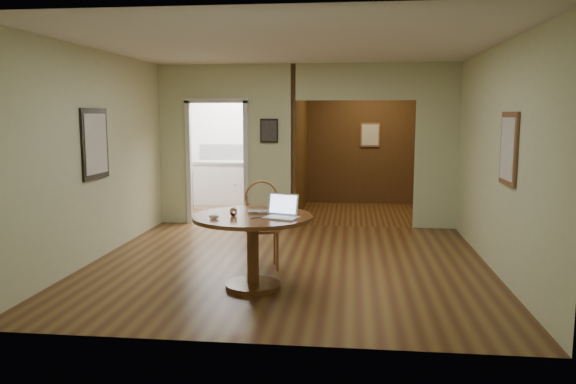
# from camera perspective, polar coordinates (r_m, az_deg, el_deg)

# --- Properties ---
(floor) EXTENTS (5.00, 5.00, 0.00)m
(floor) POSITION_cam_1_polar(r_m,az_deg,el_deg) (7.14, -0.02, -7.32)
(floor) COLOR #462514
(floor) RESTS_ON ground
(room_shell) EXTENTS (5.20, 7.50, 5.00)m
(room_shell) POSITION_cam_1_polar(r_m,az_deg,el_deg) (10.04, -0.65, 4.55)
(room_shell) COLOR silver
(room_shell) RESTS_ON ground
(dining_table) EXTENTS (1.29, 1.29, 0.80)m
(dining_table) POSITION_cam_1_polar(r_m,az_deg,el_deg) (6.05, -3.60, -4.31)
(dining_table) COLOR brown
(dining_table) RESTS_ON ground
(chair) EXTENTS (0.55, 0.55, 1.06)m
(chair) POSITION_cam_1_polar(r_m,az_deg,el_deg) (6.90, -2.62, -2.80)
(chair) COLOR #9C6337
(chair) RESTS_ON ground
(open_laptop) EXTENTS (0.40, 0.39, 0.24)m
(open_laptop) POSITION_cam_1_polar(r_m,az_deg,el_deg) (5.86, -0.60, -1.97)
(open_laptop) COLOR white
(open_laptop) RESTS_ON dining_table
(closed_laptop) EXTENTS (0.38, 0.28, 0.03)m
(closed_laptop) POSITION_cam_1_polar(r_m,az_deg,el_deg) (6.09, -2.48, -2.09)
(closed_laptop) COLOR #BBBBC0
(closed_laptop) RESTS_ON dining_table
(mouse) EXTENTS (0.11, 0.06, 0.04)m
(mouse) POSITION_cam_1_polar(r_m,az_deg,el_deg) (5.85, -7.53, -2.49)
(mouse) COLOR white
(mouse) RESTS_ON dining_table
(wine_glass) EXTENTS (0.08, 0.08, 0.09)m
(wine_glass) POSITION_cam_1_polar(r_m,az_deg,el_deg) (5.97, -5.57, -2.01)
(wine_glass) COLOR white
(wine_glass) RESTS_ON dining_table
(pen) EXTENTS (0.13, 0.09, 0.01)m
(pen) POSITION_cam_1_polar(r_m,az_deg,el_deg) (5.84, -3.17, -2.62)
(pen) COLOR #0B1550
(pen) RESTS_ON dining_table
(kitchen_cabinet) EXTENTS (2.06, 0.60, 0.94)m
(kitchen_cabinet) POSITION_cam_1_polar(r_m,az_deg,el_deg) (11.33, -4.37, 0.78)
(kitchen_cabinet) COLOR silver
(kitchen_cabinet) RESTS_ON ground
(grocery_bag) EXTENTS (0.36, 0.31, 0.34)m
(grocery_bag) POSITION_cam_1_polar(r_m,az_deg,el_deg) (11.20, -2.21, 3.98)
(grocery_bag) COLOR beige
(grocery_bag) RESTS_ON kitchen_cabinet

